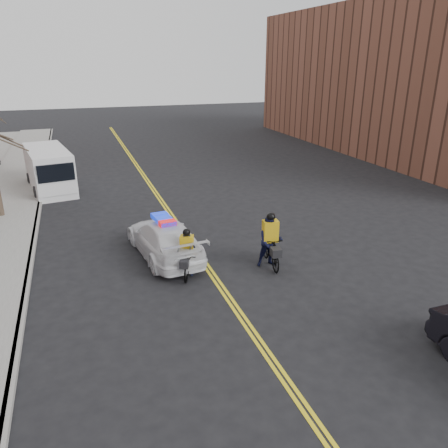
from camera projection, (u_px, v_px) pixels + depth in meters
ground at (224, 292)px, 13.98m from camera, size 120.00×120.00×0.00m
center_line_left at (169, 214)px, 21.02m from camera, size 0.10×60.00×0.01m
center_line_right at (172, 213)px, 21.07m from camera, size 0.10×60.00×0.01m
curb at (36, 227)px, 19.19m from camera, size 0.20×60.00×0.15m
building_across at (412, 79)px, 34.65m from camera, size 12.00×30.00×11.00m
police_cruiser at (164, 238)px, 16.34m from camera, size 2.48×4.97×1.55m
cargo_van at (50, 170)px, 24.50m from camera, size 2.89×5.78×2.32m
cyclist_near at (187, 259)px, 14.89m from camera, size 1.25×1.83×1.71m
cyclist_far at (270, 245)px, 15.50m from camera, size 0.99×2.05×2.02m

